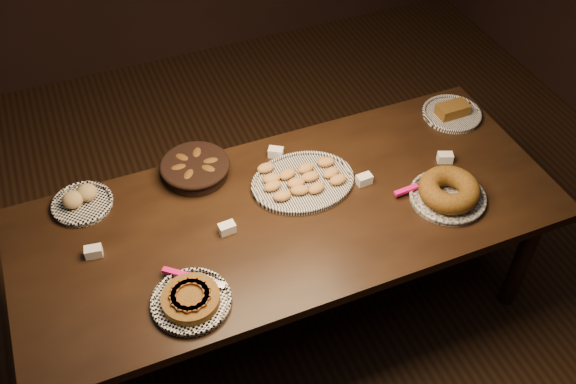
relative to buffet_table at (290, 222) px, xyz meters
name	(u,v)px	position (x,y,z in m)	size (l,w,h in m)	color
ground	(290,308)	(0.00, 0.00, -0.68)	(5.00, 5.00, 0.00)	black
buffet_table	(290,222)	(0.00, 0.00, 0.00)	(2.40, 1.00, 0.75)	black
apple_tart_plate	(191,300)	(-0.54, -0.30, 0.10)	(0.32, 0.35, 0.06)	white
madeleine_platter	(302,181)	(0.12, 0.14, 0.09)	(0.48, 0.39, 0.05)	black
bundt_cake_plate	(449,192)	(0.68, -0.20, 0.12)	(0.39, 0.34, 0.11)	black
croissant_basket	(195,168)	(-0.32, 0.38, 0.12)	(0.32, 0.32, 0.08)	black
bread_roll_plate	(81,201)	(-0.84, 0.39, 0.10)	(0.27, 0.27, 0.08)	white
loaf_plate	(452,113)	(1.02, 0.30, 0.09)	(0.30, 0.30, 0.07)	black
tent_cards	(287,191)	(0.03, 0.10, 0.10)	(1.72, 0.43, 0.04)	white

